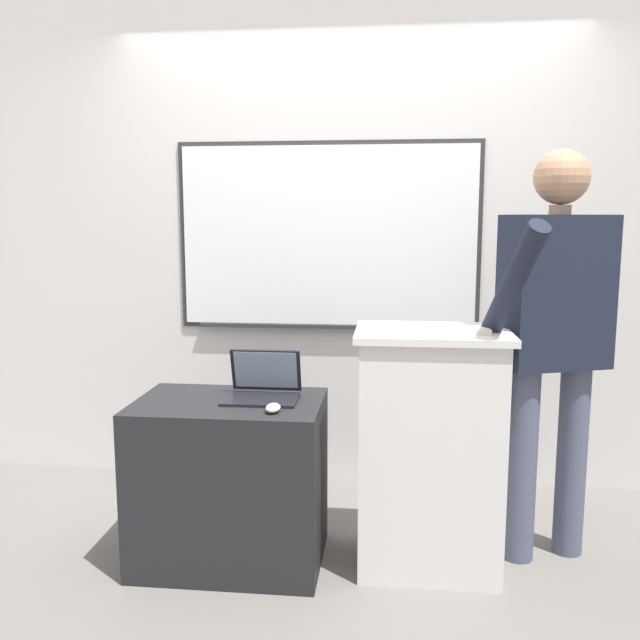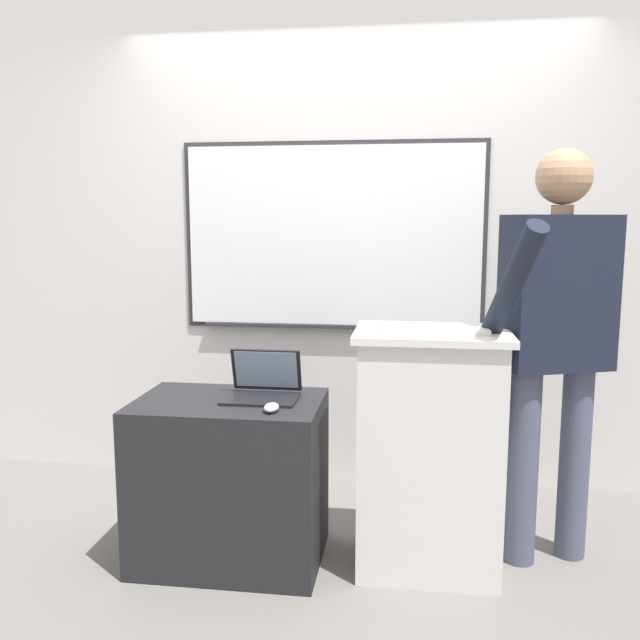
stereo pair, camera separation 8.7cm
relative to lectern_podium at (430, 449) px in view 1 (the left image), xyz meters
The scene contains 8 objects.
ground_plane 0.74m from the lectern_podium, 142.59° to the right, with size 30.00×30.00×0.00m, color slate.
back_wall 1.42m from the lectern_podium, 112.69° to the left, with size 6.40×0.17×2.85m.
lectern_podium is the anchor object (origin of this frame).
side_desk 0.87m from the lectern_podium, behind, with size 0.80×0.54×0.72m.
person_presenter 0.75m from the lectern_podium, 14.22° to the left, with size 0.63×0.68×1.78m.
laptop 0.77m from the lectern_podium, behind, with size 0.32×0.27×0.20m.
wireless_keyboard 0.53m from the lectern_podium, 82.38° to the right, with size 0.43×0.13×0.02m.
computer_mouse_by_laptop 0.70m from the lectern_podium, 162.70° to the right, with size 0.06×0.10×0.03m.
Camera 1 is at (0.25, -2.48, 1.50)m, focal length 38.00 mm.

